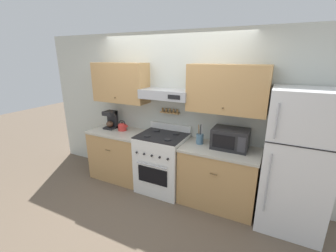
{
  "coord_description": "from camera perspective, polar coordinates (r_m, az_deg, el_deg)",
  "views": [
    {
      "loc": [
        1.58,
        -2.68,
        2.16
      ],
      "look_at": [
        0.13,
        0.26,
        1.15
      ],
      "focal_mm": 24.0,
      "sensor_mm": 36.0,
      "label": 1
    }
  ],
  "objects": [
    {
      "name": "utensil_crock",
      "position": [
        3.43,
        8.08,
        -3.16
      ],
      "size": [
        0.11,
        0.11,
        0.3
      ],
      "color": "slate",
      "rests_on": "counter_right"
    },
    {
      "name": "ground_plane",
      "position": [
        3.79,
        -3.66,
        -17.62
      ],
      "size": [
        16.0,
        16.0,
        0.0
      ],
      "primitive_type": "plane",
      "color": "brown"
    },
    {
      "name": "wall_back",
      "position": [
        3.71,
        0.84,
        5.63
      ],
      "size": [
        5.2,
        0.46,
        2.55
      ],
      "color": "silver",
      "rests_on": "ground_plane"
    },
    {
      "name": "stove_range",
      "position": [
        3.77,
        -1.5,
        -9.2
      ],
      "size": [
        0.75,
        0.68,
        1.08
      ],
      "color": "white",
      "rests_on": "ground_plane"
    },
    {
      "name": "counter_left",
      "position": [
        4.25,
        -12.06,
        -6.98
      ],
      "size": [
        1.02,
        0.64,
        0.9
      ],
      "color": "tan",
      "rests_on": "ground_plane"
    },
    {
      "name": "microwave",
      "position": [
        3.33,
        15.54,
        -3.13
      ],
      "size": [
        0.5,
        0.35,
        0.29
      ],
      "color": "#232326",
      "rests_on": "counter_right"
    },
    {
      "name": "counter_right",
      "position": [
        3.52,
        12.64,
        -12.4
      ],
      "size": [
        1.12,
        0.64,
        0.9
      ],
      "color": "tan",
      "rests_on": "ground_plane"
    },
    {
      "name": "coffee_maker",
      "position": [
        4.26,
        -14.22,
        1.59
      ],
      "size": [
        0.2,
        0.22,
        0.32
      ],
      "color": "black",
      "rests_on": "counter_left"
    },
    {
      "name": "tea_kettle",
      "position": [
        4.1,
        -11.52,
        -0.11
      ],
      "size": [
        0.2,
        0.15,
        0.19
      ],
      "color": "red",
      "rests_on": "counter_left"
    },
    {
      "name": "refrigerator",
      "position": [
        3.23,
        29.81,
        -8.04
      ],
      "size": [
        0.76,
        0.7,
        1.82
      ],
      "color": "white",
      "rests_on": "ground_plane"
    }
  ]
}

